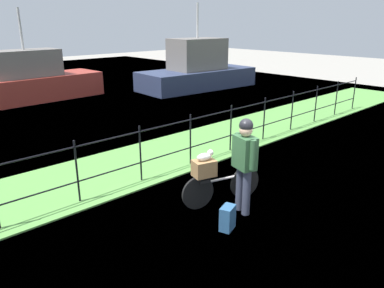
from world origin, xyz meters
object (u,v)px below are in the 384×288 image
object	(u,v)px
terrier_dog	(205,156)
backpack_on_paving	(228,218)
mooring_bollard	(246,148)
bicycle_main	(221,187)
cyclist_person	(245,158)
moored_boat_near	(28,83)
moored_boat_mid	(197,71)
wooden_crate	(204,168)

from	to	relation	value
terrier_dog	backpack_on_paving	xyz separation A→B (m)	(-0.27, -0.78, -0.77)
mooring_bollard	bicycle_main	bearing A→B (deg)	-151.08
bicycle_main	cyclist_person	distance (m)	0.83
moored_boat_near	moored_boat_mid	distance (m)	7.65
terrier_dog	mooring_bollard	bearing A→B (deg)	24.27
terrier_dog	wooden_crate	bearing A→B (deg)	163.74
wooden_crate	moored_boat_mid	bearing A→B (deg)	46.81
backpack_on_paving	moored_boat_mid	bearing A→B (deg)	29.18
terrier_dog	cyclist_person	bearing A→B (deg)	-58.34
cyclist_person	mooring_bollard	world-z (taller)	cyclist_person
bicycle_main	terrier_dog	xyz separation A→B (m)	(-0.31, 0.09, 0.65)
bicycle_main	terrier_dog	bearing A→B (deg)	163.74
wooden_crate	moored_boat_near	bearing A→B (deg)	83.86
wooden_crate	terrier_dog	size ratio (longest dim) A/B	1.18
bicycle_main	wooden_crate	xyz separation A→B (m)	(-0.34, 0.10, 0.43)
bicycle_main	moored_boat_near	world-z (taller)	moored_boat_near
backpack_on_paving	moored_boat_near	distance (m)	12.42
backpack_on_paving	cyclist_person	bearing A→B (deg)	-0.53
wooden_crate	moored_boat_near	world-z (taller)	moored_boat_near
bicycle_main	wooden_crate	size ratio (longest dim) A/B	4.02
wooden_crate	moored_boat_mid	world-z (taller)	moored_boat_mid
wooden_crate	backpack_on_paving	bearing A→B (deg)	-107.45
mooring_bollard	moored_boat_mid	distance (m)	9.78
bicycle_main	moored_boat_near	bearing A→B (deg)	85.57
moored_boat_mid	mooring_bollard	bearing A→B (deg)	-126.58
bicycle_main	backpack_on_paving	xyz separation A→B (m)	(-0.59, -0.69, -0.12)
moored_boat_near	bicycle_main	bearing A→B (deg)	-94.43
backpack_on_paving	moored_boat_near	size ratio (longest dim) A/B	0.07
bicycle_main	moored_boat_mid	size ratio (longest dim) A/B	0.26
cyclist_person	moored_boat_mid	bearing A→B (deg)	49.87
mooring_bollard	moored_boat_mid	size ratio (longest dim) A/B	0.07
mooring_bollard	backpack_on_paving	bearing A→B (deg)	-145.82
terrier_dog	moored_boat_near	bearing A→B (deg)	83.98
terrier_dog	backpack_on_paving	size ratio (longest dim) A/B	0.81
terrier_dog	backpack_on_paving	world-z (taller)	terrier_dog
wooden_crate	moored_boat_near	distance (m)	11.59
backpack_on_paving	mooring_bollard	size ratio (longest dim) A/B	0.94
bicycle_main	wooden_crate	distance (m)	0.55
wooden_crate	mooring_bollard	size ratio (longest dim) A/B	0.91
moored_boat_near	terrier_dog	bearing A→B (deg)	-96.02
mooring_bollard	moored_boat_near	xyz separation A→B (m)	(-1.40, 10.35, 0.55)
bicycle_main	mooring_bollard	bearing A→B (deg)	28.92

